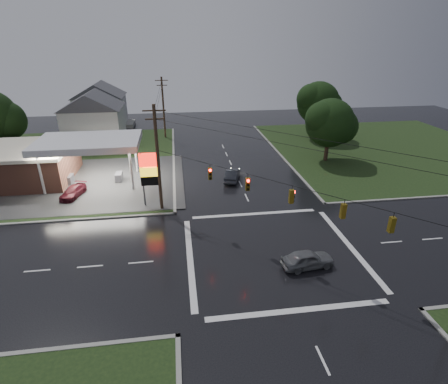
{
  "coord_description": "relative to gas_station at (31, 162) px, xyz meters",
  "views": [
    {
      "loc": [
        -7.54,
        -24.27,
        16.94
      ],
      "look_at": [
        -3.27,
        6.3,
        3.0
      ],
      "focal_mm": 28.0,
      "sensor_mm": 36.0,
      "label": 1
    }
  ],
  "objects": [
    {
      "name": "tree_ne_near",
      "position": [
        39.82,
        2.29,
        3.01
      ],
      "size": [
        7.99,
        6.8,
        8.98
      ],
      "color": "black",
      "rests_on": "ground"
    },
    {
      "name": "utility_pole_n",
      "position": [
        16.18,
        18.3,
        2.92
      ],
      "size": [
        2.2,
        0.32,
        10.5
      ],
      "color": "#382619",
      "rests_on": "ground"
    },
    {
      "name": "ground",
      "position": [
        25.68,
        -19.7,
        -2.55
      ],
      "size": [
        120.0,
        120.0,
        0.0
      ],
      "primitive_type": "plane",
      "color": "black",
      "rests_on": "ground"
    },
    {
      "name": "grass_ne",
      "position": [
        51.68,
        6.3,
        -2.51
      ],
      "size": [
        36.0,
        36.0,
        0.08
      ],
      "primitive_type": "cube",
      "color": "black",
      "rests_on": "ground"
    },
    {
      "name": "car_pump",
      "position": [
        6.1,
        -5.7,
        -1.95
      ],
      "size": [
        2.69,
        4.38,
        1.19
      ],
      "primitive_type": "imported",
      "rotation": [
        0.0,
        0.0,
        -0.27
      ],
      "color": "#4C111A",
      "rests_on": "ground"
    },
    {
      "name": "house_far",
      "position": [
        3.73,
        28.3,
        1.86
      ],
      "size": [
        11.05,
        8.48,
        8.6
      ],
      "color": "silver",
      "rests_on": "ground"
    },
    {
      "name": "pylon_sign",
      "position": [
        15.18,
        -9.2,
        1.46
      ],
      "size": [
        2.0,
        0.35,
        6.0
      ],
      "color": "#59595E",
      "rests_on": "ground"
    },
    {
      "name": "traffic_signals",
      "position": [
        25.69,
        -19.72,
        3.93
      ],
      "size": [
        26.87,
        26.87,
        1.47
      ],
      "color": "black",
      "rests_on": "ground"
    },
    {
      "name": "tree_ne_far",
      "position": [
        42.83,
        14.29,
        3.63
      ],
      "size": [
        8.46,
        7.2,
        9.8
      ],
      "color": "black",
      "rests_on": "ground"
    },
    {
      "name": "utility_pole_nw",
      "position": [
        16.18,
        -10.2,
        3.17
      ],
      "size": [
        2.2,
        0.32,
        11.0
      ],
      "color": "#382619",
      "rests_on": "ground"
    },
    {
      "name": "house_near",
      "position": [
        4.73,
        16.3,
        1.86
      ],
      "size": [
        11.05,
        8.48,
        8.6
      ],
      "color": "silver",
      "rests_on": "ground"
    },
    {
      "name": "grass_nw",
      "position": [
        -0.32,
        6.3,
        -2.51
      ],
      "size": [
        36.0,
        36.0,
        0.08
      ],
      "primitive_type": "cube",
      "color": "black",
      "rests_on": "ground"
    },
    {
      "name": "car_crossing",
      "position": [
        27.88,
        -22.11,
        -1.83
      ],
      "size": [
        4.35,
        2.14,
        1.43
      ],
      "primitive_type": "imported",
      "rotation": [
        0.0,
        0.0,
        1.68
      ],
      "color": "slate",
      "rests_on": "ground"
    },
    {
      "name": "car_north",
      "position": [
        24.88,
        -3.32,
        -1.82
      ],
      "size": [
        2.8,
        4.66,
        1.45
      ],
      "primitive_type": "imported",
      "rotation": [
        0.0,
        0.0,
        2.83
      ],
      "color": "#23252B",
      "rests_on": "ground"
    },
    {
      "name": "gas_station",
      "position": [
        0.0,
        0.0,
        0.0
      ],
      "size": [
        26.2,
        18.0,
        5.6
      ],
      "color": "#2D2D2D",
      "rests_on": "ground"
    }
  ]
}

